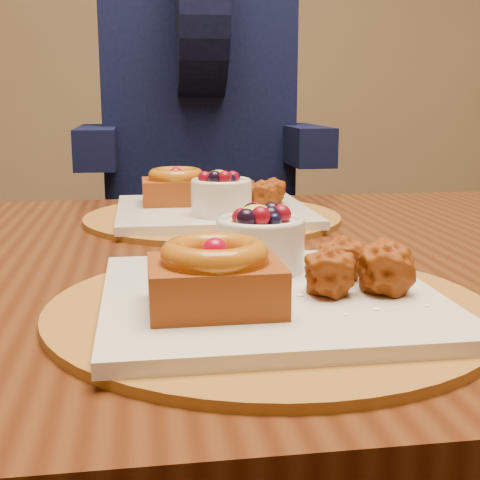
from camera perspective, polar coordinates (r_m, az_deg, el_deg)
name	(u,v)px	position (r m, az deg, el deg)	size (l,w,h in m)	color
dining_table	(233,316)	(0.81, -0.56, -6.53)	(1.60, 0.90, 0.76)	#39180A
place_setting_near	(266,286)	(0.57, 2.22, -3.93)	(0.38, 0.38, 0.08)	brown
place_setting_far	(211,206)	(0.99, -2.46, 2.95)	(0.38, 0.38, 0.08)	brown
chair_far	(218,293)	(1.68, -1.90, -4.52)	(0.51, 0.51, 0.82)	black
diner	(197,85)	(1.66, -3.72, 13.04)	(0.55, 0.52, 0.90)	black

